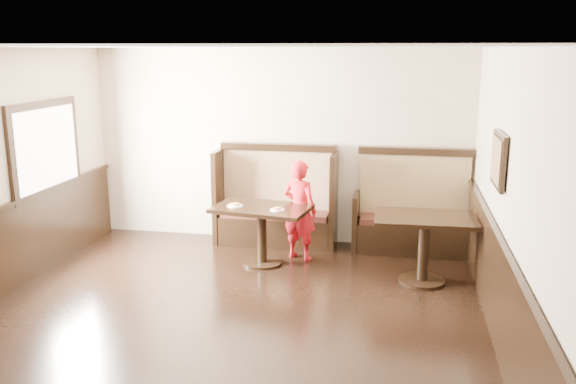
% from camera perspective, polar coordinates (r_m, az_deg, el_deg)
% --- Properties ---
extents(ground, '(7.00, 7.00, 0.00)m').
position_cam_1_polar(ground, '(6.05, -7.62, -14.26)').
color(ground, black).
rests_on(ground, ground).
extents(room_shell, '(7.00, 7.00, 7.00)m').
position_cam_1_polar(room_shell, '(6.12, -9.67, -7.16)').
color(room_shell, '#BFAE8B').
rests_on(room_shell, ground).
extents(booth_main, '(1.75, 0.72, 1.45)m').
position_cam_1_polar(booth_main, '(8.85, -1.09, -1.50)').
color(booth_main, black).
rests_on(booth_main, ground).
extents(booth_neighbor, '(1.65, 0.72, 1.45)m').
position_cam_1_polar(booth_neighbor, '(8.69, 11.61, -2.38)').
color(booth_neighbor, black).
rests_on(booth_neighbor, ground).
extents(table_main, '(1.33, 0.95, 0.78)m').
position_cam_1_polar(table_main, '(7.97, -2.47, -2.64)').
color(table_main, black).
rests_on(table_main, ground).
extents(table_neighbor, '(1.22, 0.82, 0.83)m').
position_cam_1_polar(table_neighbor, '(7.52, 12.63, -3.77)').
color(table_neighbor, black).
rests_on(table_neighbor, ground).
extents(child, '(0.58, 0.49, 1.36)m').
position_cam_1_polar(child, '(8.14, 1.11, -1.70)').
color(child, '#B2131B').
rests_on(child, ground).
extents(pizza_plate_left, '(0.21, 0.21, 0.04)m').
position_cam_1_polar(pizza_plate_left, '(7.97, -4.97, -1.22)').
color(pizza_plate_left, white).
rests_on(pizza_plate_left, table_main).
extents(pizza_plate_right, '(0.19, 0.19, 0.03)m').
position_cam_1_polar(pizza_plate_right, '(7.74, -1.02, -1.62)').
color(pizza_plate_right, white).
rests_on(pizza_plate_right, table_main).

